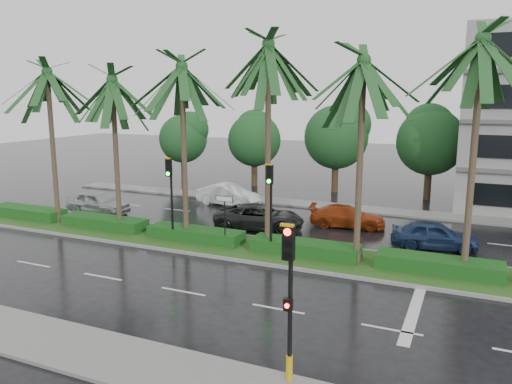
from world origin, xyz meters
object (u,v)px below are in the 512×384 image
at_px(signal_near, 289,297).
at_px(car_white, 228,195).
at_px(car_blue, 434,235).
at_px(car_silver, 98,203).
at_px(car_darkgrey, 259,217).
at_px(car_red, 347,216).
at_px(signal_median_left, 170,187).
at_px(street_sign, 224,208).

bearing_deg(signal_near, car_white, 121.10).
bearing_deg(car_blue, car_silver, 83.04).
bearing_deg(car_silver, car_blue, -85.41).
xyz_separation_m(car_darkgrey, car_blue, (9.50, 0.12, -0.00)).
bearing_deg(car_red, signal_near, 179.06).
distance_m(car_silver, car_white, 8.68).
relative_size(signal_near, car_darkgrey, 0.85).
height_order(signal_near, car_white, signal_near).
height_order(car_red, car_blue, car_blue).
bearing_deg(signal_near, car_darkgrey, 116.35).
bearing_deg(signal_median_left, car_darkgrey, 55.99).
distance_m(street_sign, car_darkgrey, 4.49).
xyz_separation_m(signal_median_left, car_silver, (-8.07, 3.70, -2.26)).
relative_size(signal_median_left, street_sign, 1.68).
bearing_deg(car_silver, car_red, -75.86).
distance_m(signal_near, street_sign, 12.11).
bearing_deg(car_darkgrey, car_red, -73.28).
xyz_separation_m(car_silver, car_white, (6.57, 5.67, -0.00)).
relative_size(signal_near, car_blue, 1.04).
distance_m(signal_near, car_silver, 22.56).
relative_size(car_darkgrey, car_blue, 1.23).
height_order(street_sign, car_blue, street_sign).
bearing_deg(signal_near, car_blue, 80.06).
height_order(signal_near, car_red, signal_near).
height_order(signal_median_left, car_white, signal_median_left).
height_order(car_silver, car_blue, car_silver).
relative_size(signal_near, car_white, 0.97).
distance_m(car_silver, car_blue, 20.59).
height_order(car_white, car_red, car_white).
height_order(car_darkgrey, car_red, car_darkgrey).
distance_m(signal_median_left, car_red, 10.53).
bearing_deg(car_silver, car_white, -47.05).
bearing_deg(car_white, car_red, -97.68).
relative_size(car_darkgrey, car_red, 1.18).
bearing_deg(car_darkgrey, signal_median_left, 133.10).
bearing_deg(signal_median_left, car_white, 99.09).
bearing_deg(car_white, signal_median_left, -163.84).
bearing_deg(car_white, car_blue, -101.86).
xyz_separation_m(car_white, car_darkgrey, (4.50, -4.92, -0.03)).
distance_m(street_sign, car_red, 8.31).
relative_size(car_silver, car_red, 1.00).
height_order(signal_median_left, car_darkgrey, signal_median_left).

